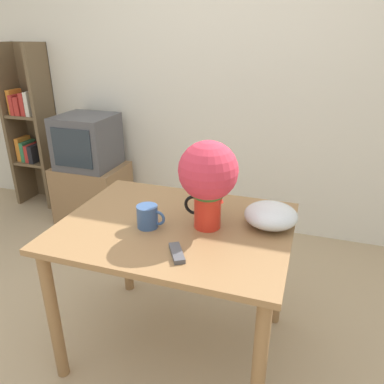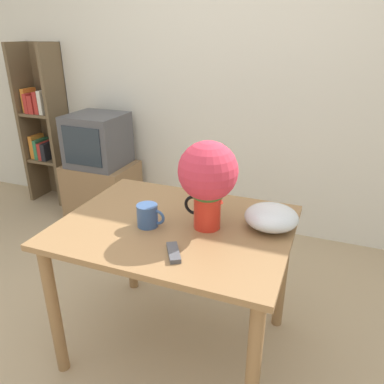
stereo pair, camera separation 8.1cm
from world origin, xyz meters
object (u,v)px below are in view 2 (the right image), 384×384
(flower_vase, at_px, (208,178))
(tv_set, at_px, (97,140))
(coffee_mug, at_px, (148,216))
(white_bowl, at_px, (271,217))

(flower_vase, distance_m, tv_set, 1.88)
(coffee_mug, distance_m, tv_set, 1.73)
(white_bowl, relative_size, tv_set, 0.54)
(coffee_mug, relative_size, tv_set, 0.30)
(flower_vase, bearing_deg, tv_set, 140.52)
(coffee_mug, height_order, white_bowl, coffee_mug)
(flower_vase, xyz_separation_m, coffee_mug, (-0.27, -0.09, -0.20))
(flower_vase, relative_size, white_bowl, 1.66)
(flower_vase, bearing_deg, white_bowl, 20.71)
(flower_vase, relative_size, coffee_mug, 3.00)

